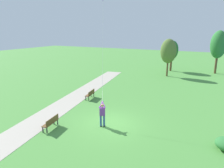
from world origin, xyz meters
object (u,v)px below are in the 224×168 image
at_px(park_bench_far_walkway, 90,94).
at_px(park_bench_near_walkway, 51,122).
at_px(person_kite_flyer, 102,113).
at_px(tree_treeline_left, 172,50).
at_px(tree_lakeside_near, 218,45).
at_px(tree_treeline_right, 168,51).

bearing_deg(park_bench_far_walkway, park_bench_near_walkway, -80.30).
bearing_deg(park_bench_near_walkway, person_kite_flyer, 33.71).
bearing_deg(park_bench_far_walkway, tree_treeline_left, 77.63).
distance_m(park_bench_far_walkway, tree_treeline_left, 19.56).
bearing_deg(park_bench_far_walkway, tree_lakeside_near, 61.05).
relative_size(park_bench_near_walkway, park_bench_far_walkway, 1.00).
distance_m(park_bench_near_walkway, park_bench_far_walkway, 7.00).
relative_size(park_bench_far_walkway, tree_treeline_right, 0.28).
xyz_separation_m(park_bench_far_walkway, tree_treeline_left, (4.14, 18.88, 3.01)).
height_order(park_bench_near_walkway, park_bench_far_walkway, same).
xyz_separation_m(tree_treeline_left, tree_lakeside_near, (6.89, 1.07, 1.07)).
bearing_deg(park_bench_near_walkway, tree_treeline_right, 81.00).
distance_m(tree_treeline_left, tree_lakeside_near, 7.05).
distance_m(park_bench_far_walkway, tree_lakeside_near, 23.15).
relative_size(park_bench_near_walkway, tree_lakeside_near, 0.23).
bearing_deg(tree_treeline_left, tree_treeline_right, -84.97).
distance_m(park_bench_near_walkway, tree_lakeside_near, 28.88).
bearing_deg(tree_treeline_left, tree_lakeside_near, 8.79).
relative_size(person_kite_flyer, tree_lakeside_near, 0.27).
relative_size(park_bench_far_walkway, tree_treeline_left, 0.30).
height_order(tree_lakeside_near, tree_treeline_right, tree_lakeside_near).
relative_size(tree_treeline_left, tree_lakeside_near, 0.76).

